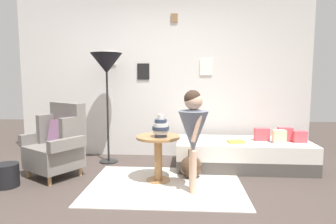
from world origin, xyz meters
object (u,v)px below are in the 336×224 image
at_px(daybed, 243,154).
at_px(magazine_basket, 7,175).
at_px(demijohn_near, 191,167).
at_px(side_table, 158,149).
at_px(armchair, 58,143).
at_px(vase_striped, 161,128).
at_px(floor_lamp, 107,66).
at_px(book_on_daybed, 236,142).
at_px(person_child, 193,127).

relative_size(daybed, magazine_basket, 6.83).
height_order(daybed, magazine_basket, daybed).
bearing_deg(demijohn_near, side_table, -160.44).
distance_m(demijohn_near, magazine_basket, 2.26).
xyz_separation_m(armchair, daybed, (2.53, 0.48, -0.24)).
distance_m(armchair, vase_striped, 1.43).
relative_size(armchair, daybed, 0.51).
xyz_separation_m(vase_striped, demijohn_near, (0.38, 0.21, -0.55)).
bearing_deg(vase_striped, demijohn_near, 28.67).
bearing_deg(floor_lamp, magazine_basket, -130.72).
bearing_deg(magazine_basket, daybed, 17.36).
bearing_deg(book_on_daybed, vase_striped, -151.08).
xyz_separation_m(person_child, magazine_basket, (-2.22, 0.05, -0.61)).
xyz_separation_m(person_child, book_on_daybed, (0.62, 0.85, -0.34)).
distance_m(armchair, magazine_basket, 0.70).
bearing_deg(book_on_daybed, floor_lamp, 170.96).
relative_size(daybed, book_on_daybed, 8.70).
distance_m(vase_striped, person_child, 0.49).
relative_size(floor_lamp, magazine_basket, 5.98).
bearing_deg(side_table, magazine_basket, -170.56).
distance_m(vase_striped, magazine_basket, 1.93).
bearing_deg(side_table, vase_striped, -58.24).
relative_size(side_table, magazine_basket, 2.08).
relative_size(side_table, floor_lamp, 0.35).
bearing_deg(demijohn_near, floor_lamp, 152.76).
bearing_deg(person_child, vase_striped, 143.46).
distance_m(daybed, person_child, 1.35).
bearing_deg(floor_lamp, book_on_daybed, -9.04).
bearing_deg(floor_lamp, side_table, -43.24).
bearing_deg(daybed, armchair, -169.21).
bearing_deg(armchair, person_child, -15.57).
distance_m(side_table, book_on_daybed, 1.16).
bearing_deg(book_on_daybed, demijohn_near, -150.92).
bearing_deg(floor_lamp, vase_striped, -44.09).
height_order(person_child, magazine_basket, person_child).
bearing_deg(demijohn_near, daybed, 32.44).
bearing_deg(magazine_basket, person_child, -1.22).
height_order(floor_lamp, demijohn_near, floor_lamp).
height_order(daybed, side_table, side_table).
bearing_deg(demijohn_near, armchair, 179.99).
xyz_separation_m(vase_striped, person_child, (0.39, -0.29, 0.05)).
height_order(daybed, vase_striped, vase_striped).
xyz_separation_m(book_on_daybed, magazine_basket, (-2.85, -0.80, -0.28)).
xyz_separation_m(armchair, side_table, (1.35, -0.15, -0.03)).
relative_size(vase_striped, floor_lamp, 0.17).
relative_size(side_table, book_on_daybed, 2.64).
xyz_separation_m(armchair, floor_lamp, (0.50, 0.65, 1.04)).
relative_size(armchair, demijohn_near, 2.58).
bearing_deg(daybed, person_child, -127.57).
distance_m(daybed, demijohn_near, 0.90).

